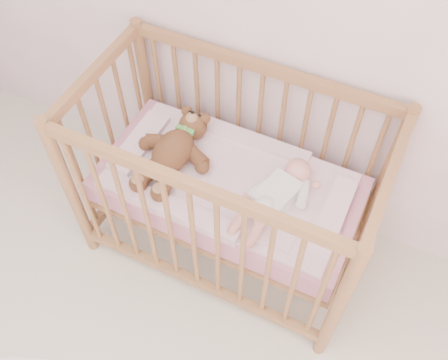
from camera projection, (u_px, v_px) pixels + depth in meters
The scene contains 5 objects.
crib at pixel (229, 187), 2.36m from camera, with size 1.36×0.76×1.00m, color #A86F47, non-canonical shape.
mattress at pixel (229, 189), 2.37m from camera, with size 1.22×0.62×0.13m, color #C77C99.
blanket at pixel (229, 180), 2.31m from camera, with size 1.10×0.58×0.06m, color #F0A5B8, non-canonical shape.
baby at pixel (277, 192), 2.18m from camera, with size 0.26×0.53×0.13m, color white, non-canonical shape.
teddy_bear at pixel (173, 151), 2.30m from camera, with size 0.39×0.55×0.15m, color brown, non-canonical shape.
Camera 1 is at (0.61, 0.35, 2.42)m, focal length 40.00 mm.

